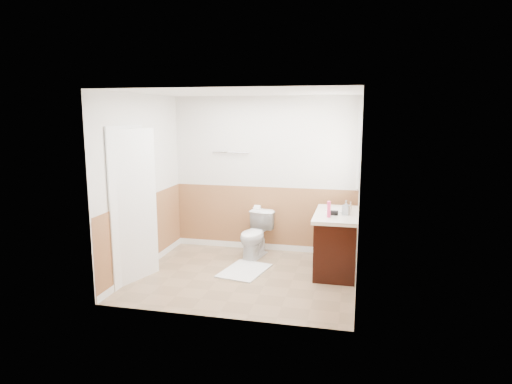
% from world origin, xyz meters
% --- Properties ---
extents(floor, '(3.00, 3.00, 0.00)m').
position_xyz_m(floor, '(0.00, 0.00, 0.00)').
color(floor, '#8C7051').
rests_on(floor, ground).
extents(ceiling, '(3.00, 3.00, 0.00)m').
position_xyz_m(ceiling, '(0.00, 0.00, 2.50)').
color(ceiling, white).
rests_on(ceiling, floor).
extents(wall_back, '(3.00, 0.00, 3.00)m').
position_xyz_m(wall_back, '(0.00, 1.30, 1.25)').
color(wall_back, silver).
rests_on(wall_back, floor).
extents(wall_front, '(3.00, 0.00, 3.00)m').
position_xyz_m(wall_front, '(0.00, -1.30, 1.25)').
color(wall_front, silver).
rests_on(wall_front, floor).
extents(wall_left, '(0.00, 3.00, 3.00)m').
position_xyz_m(wall_left, '(-1.50, 0.00, 1.25)').
color(wall_left, silver).
rests_on(wall_left, floor).
extents(wall_right, '(0.00, 3.00, 3.00)m').
position_xyz_m(wall_right, '(1.50, 0.00, 1.25)').
color(wall_right, silver).
rests_on(wall_right, floor).
extents(wainscot_back, '(3.00, 0.00, 3.00)m').
position_xyz_m(wainscot_back, '(0.00, 1.29, 0.50)').
color(wainscot_back, '#9F6B3F').
rests_on(wainscot_back, floor).
extents(wainscot_front, '(3.00, 0.00, 3.00)m').
position_xyz_m(wainscot_front, '(0.00, -1.29, 0.50)').
color(wainscot_front, '#9F6B3F').
rests_on(wainscot_front, floor).
extents(wainscot_left, '(0.00, 2.60, 2.60)m').
position_xyz_m(wainscot_left, '(-1.49, 0.00, 0.50)').
color(wainscot_left, '#9F6B3F').
rests_on(wainscot_left, floor).
extents(wainscot_right, '(0.00, 2.60, 2.60)m').
position_xyz_m(wainscot_right, '(1.49, 0.00, 0.50)').
color(wainscot_right, '#9F6B3F').
rests_on(wainscot_right, floor).
extents(toilet, '(0.52, 0.76, 0.71)m').
position_xyz_m(toilet, '(-0.06, 0.87, 0.35)').
color(toilet, white).
rests_on(toilet, floor).
extents(bath_mat, '(0.70, 0.89, 0.02)m').
position_xyz_m(bath_mat, '(-0.06, 0.19, 0.01)').
color(bath_mat, white).
rests_on(bath_mat, floor).
extents(vanity_cabinet, '(0.55, 1.10, 0.80)m').
position_xyz_m(vanity_cabinet, '(1.21, 0.50, 0.40)').
color(vanity_cabinet, black).
rests_on(vanity_cabinet, floor).
extents(vanity_knob_left, '(0.03, 0.03, 0.03)m').
position_xyz_m(vanity_knob_left, '(0.91, 0.40, 0.55)').
color(vanity_knob_left, silver).
rests_on(vanity_knob_left, vanity_cabinet).
extents(vanity_knob_right, '(0.03, 0.03, 0.03)m').
position_xyz_m(vanity_knob_right, '(0.91, 0.60, 0.55)').
color(vanity_knob_right, silver).
rests_on(vanity_knob_right, vanity_cabinet).
extents(countertop, '(0.60, 1.15, 0.05)m').
position_xyz_m(countertop, '(1.20, 0.50, 0.83)').
color(countertop, silver).
rests_on(countertop, vanity_cabinet).
extents(sink_basin, '(0.36, 0.36, 0.02)m').
position_xyz_m(sink_basin, '(1.21, 0.65, 0.86)').
color(sink_basin, white).
rests_on(sink_basin, countertop).
extents(faucet, '(0.02, 0.02, 0.14)m').
position_xyz_m(faucet, '(1.39, 0.65, 0.92)').
color(faucet, silver).
rests_on(faucet, countertop).
extents(lotion_bottle, '(0.05, 0.05, 0.22)m').
position_xyz_m(lotion_bottle, '(1.11, 0.22, 0.96)').
color(lotion_bottle, '#F13E77').
rests_on(lotion_bottle, countertop).
extents(soap_dispenser, '(0.11, 0.11, 0.20)m').
position_xyz_m(soap_dispenser, '(1.33, 0.42, 0.95)').
color(soap_dispenser, '#97A1AA').
rests_on(soap_dispenser, countertop).
extents(hair_dryer_body, '(0.14, 0.07, 0.07)m').
position_xyz_m(hair_dryer_body, '(1.16, 0.35, 0.89)').
color(hair_dryer_body, black).
rests_on(hair_dryer_body, countertop).
extents(hair_dryer_handle, '(0.03, 0.03, 0.07)m').
position_xyz_m(hair_dryer_handle, '(1.13, 0.38, 0.86)').
color(hair_dryer_handle, black).
rests_on(hair_dryer_handle, countertop).
extents(mirror_panel, '(0.02, 0.35, 0.90)m').
position_xyz_m(mirror_panel, '(1.48, 1.10, 1.55)').
color(mirror_panel, silver).
rests_on(mirror_panel, wall_right).
extents(window_frame, '(0.04, 0.80, 1.00)m').
position_xyz_m(window_frame, '(1.47, 0.59, 1.75)').
color(window_frame, white).
rests_on(window_frame, wall_right).
extents(window_glass, '(0.01, 0.70, 0.90)m').
position_xyz_m(window_glass, '(1.49, 0.59, 1.75)').
color(window_glass, white).
rests_on(window_glass, wall_right).
extents(door, '(0.29, 0.78, 2.04)m').
position_xyz_m(door, '(-1.40, -0.45, 1.02)').
color(door, white).
rests_on(door, wall_left).
extents(door_frame, '(0.02, 0.92, 2.10)m').
position_xyz_m(door_frame, '(-1.48, -0.45, 1.03)').
color(door_frame, white).
rests_on(door_frame, wall_left).
extents(door_knob, '(0.06, 0.06, 0.06)m').
position_xyz_m(door_knob, '(-1.34, -0.12, 0.95)').
color(door_knob, silver).
rests_on(door_knob, door).
extents(towel_bar, '(0.62, 0.02, 0.02)m').
position_xyz_m(towel_bar, '(-0.55, 1.25, 1.60)').
color(towel_bar, silver).
rests_on(towel_bar, wall_back).
extents(tp_holder_bar, '(0.14, 0.02, 0.02)m').
position_xyz_m(tp_holder_bar, '(-0.10, 1.23, 0.70)').
color(tp_holder_bar, silver).
rests_on(tp_holder_bar, wall_back).
extents(tp_roll, '(0.10, 0.11, 0.11)m').
position_xyz_m(tp_roll, '(-0.10, 1.23, 0.70)').
color(tp_roll, white).
rests_on(tp_roll, tp_holder_bar).
extents(tp_sheet, '(0.10, 0.01, 0.16)m').
position_xyz_m(tp_sheet, '(-0.10, 1.23, 0.59)').
color(tp_sheet, white).
rests_on(tp_sheet, tp_roll).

